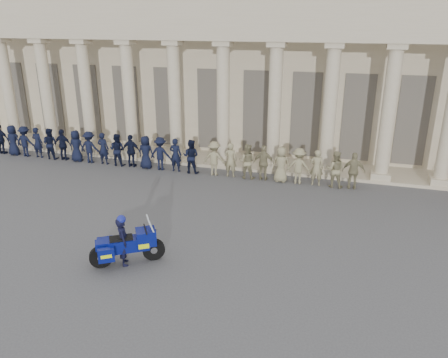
# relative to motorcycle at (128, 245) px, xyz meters

# --- Properties ---
(ground) EXTENTS (90.00, 90.00, 0.00)m
(ground) POSITION_rel_motorcycle_xyz_m (1.36, 2.13, -0.65)
(ground) COLOR #48484B
(ground) RESTS_ON ground
(building) EXTENTS (40.00, 12.50, 9.00)m
(building) POSITION_rel_motorcycle_xyz_m (1.36, 16.88, 3.87)
(building) COLOR #B9AA8B
(building) RESTS_ON ground
(officer_rank) EXTENTS (20.30, 0.65, 1.71)m
(officer_rank) POSITION_rel_motorcycle_xyz_m (-3.10, 8.70, 0.20)
(officer_rank) COLOR black
(officer_rank) RESTS_ON ground
(motorcycle) EXTENTS (2.04, 1.60, 1.50)m
(motorcycle) POSITION_rel_motorcycle_xyz_m (0.00, 0.00, 0.00)
(motorcycle) COLOR black
(motorcycle) RESTS_ON ground
(rider) EXTENTS (0.64, 0.69, 1.68)m
(rider) POSITION_rel_motorcycle_xyz_m (-0.11, -0.07, 0.19)
(rider) COLOR black
(rider) RESTS_ON ground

